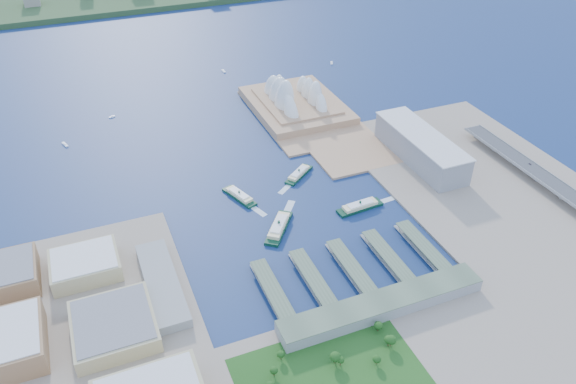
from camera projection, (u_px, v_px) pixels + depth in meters
name	position (u px, v px, depth m)	size (l,w,h in m)	color
ground	(307.00, 231.00, 614.00)	(3000.00, 3000.00, 0.00)	#10234D
west_land	(78.00, 377.00, 455.31)	(220.00, 390.00, 3.00)	gray
south_land	(412.00, 380.00, 453.12)	(720.00, 180.00, 3.00)	gray
east_land	(514.00, 206.00, 649.75)	(240.00, 500.00, 3.00)	gray
peninsula	(303.00, 114.00, 844.74)	(135.00, 220.00, 3.00)	tan
opera_house	(296.00, 90.00, 841.88)	(134.00, 180.00, 58.00)	white
toaster_building	(421.00, 147.00, 724.02)	(45.00, 155.00, 35.00)	gray
expressway	(562.00, 194.00, 656.59)	(26.00, 340.00, 11.85)	gray
west_buildings	(70.00, 334.00, 473.47)	(200.00, 280.00, 27.00)	#946E4A
ferry_wharves	(351.00, 268.00, 558.56)	(184.00, 90.00, 9.30)	#4E5E47
terminal_building	(382.00, 305.00, 510.68)	(200.00, 28.00, 12.00)	gray
park	(335.00, 377.00, 444.29)	(150.00, 110.00, 16.00)	#194714
ferry_a	(239.00, 194.00, 663.36)	(13.19, 51.83, 9.80)	#0D3521
ferry_b	(299.00, 173.00, 703.14)	(12.76, 50.13, 9.48)	#0D3521
ferry_c	(279.00, 225.00, 613.20)	(15.53, 61.00, 11.53)	#0D3521
ferry_d	(360.00, 205.00, 645.11)	(14.31, 56.21, 10.63)	#0D3521
boat_a	(65.00, 144.00, 768.60)	(3.71, 14.83, 2.86)	white
boat_b	(112.00, 117.00, 837.35)	(3.09, 8.83, 2.38)	white
boat_c	(332.00, 63.00, 1012.26)	(3.77, 12.93, 2.91)	white
boat_e	(224.00, 71.00, 980.99)	(3.99, 12.54, 3.08)	white
car_c	(530.00, 164.00, 700.45)	(1.63, 4.01, 1.16)	slate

